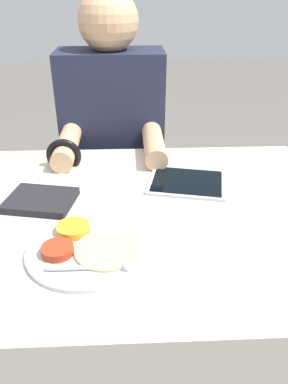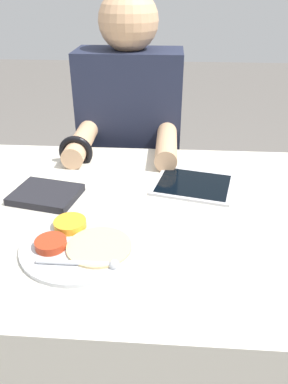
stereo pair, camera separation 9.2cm
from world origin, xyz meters
name	(u,v)px [view 1 (the left image)]	position (x,y,z in m)	size (l,w,h in m)	color
dining_table	(137,312)	(0.00, 0.00, 0.37)	(1.10, 0.80, 0.73)	beige
thali_tray	(86,247)	(-0.11, -0.16, 0.74)	(0.26, 0.26, 0.03)	#B7BABF
red_notebook	(41,201)	(-0.25, 0.05, 0.74)	(0.19, 0.17, 0.02)	silver
tablet_device	(187,182)	(0.15, 0.14, 0.74)	(0.25, 0.22, 0.01)	#B7B7BC
person_diner	(114,166)	(-0.07, 0.57, 0.59)	(0.39, 0.47, 1.23)	black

